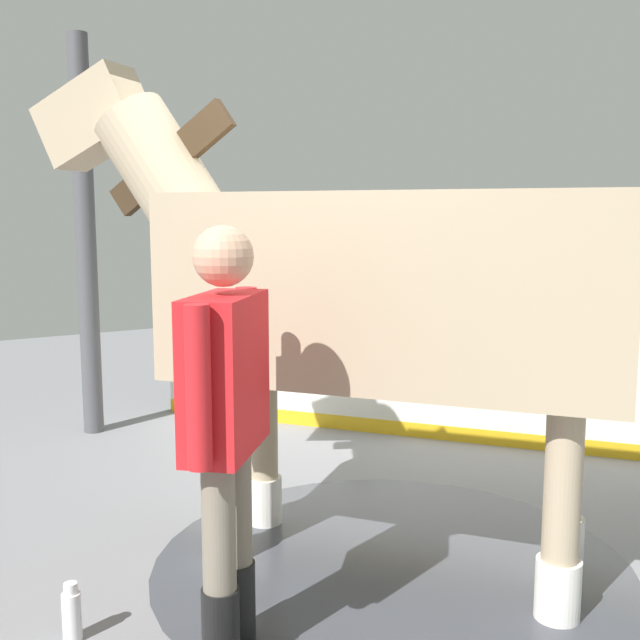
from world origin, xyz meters
The scene contains 7 objects.
ground_plane centered at (0.00, 0.00, -0.01)m, with size 16.00×16.00×0.02m, color gray.
wet_patch centered at (0.39, -0.21, 0.00)m, with size 2.44×2.44×0.00m, color #42444C.
barrier_wall centered at (-1.00, 1.53, 0.52)m, with size 4.21×3.36×1.12m.
roof_post_near centered at (-2.80, -0.89, 1.58)m, with size 0.16×0.16×3.17m, color #4C4C51.
horse centered at (0.28, -0.29, 1.42)m, with size 2.93×2.41×2.58m.
handler centered at (0.70, -1.25, 1.01)m, with size 0.54×0.50×1.74m.
bottle_shampoo centered at (0.25, -1.77, 0.12)m, with size 0.08×0.08×0.25m.
Camera 1 is at (3.30, -2.40, 1.78)m, focal length 41.98 mm.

